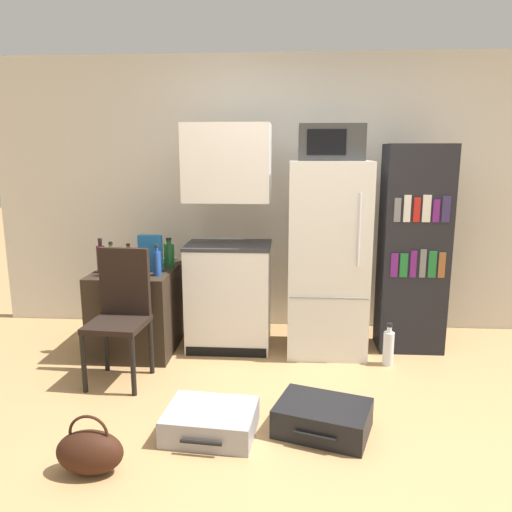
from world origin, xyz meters
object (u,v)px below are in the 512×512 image
bowl (169,260)px  handbag (90,451)px  water_bottle_front (388,347)px  bottle_amber_beer (128,254)px  microwave (331,143)px  bookshelf (413,250)px  bottle_olive_oil (112,262)px  bottle_green_tall (169,255)px  suitcase_small_flat (211,421)px  bottle_ketchup_red (134,268)px  chair (121,305)px  side_table (138,310)px  kitchen_hutch (229,248)px  bottle_wine_dark (101,258)px  bottle_blue_soda (157,263)px  cereal_box (151,253)px  refrigerator (327,259)px  suitcase_large_flat (323,418)px

bowl → handbag: bearing=-89.0°
water_bottle_front → bottle_amber_beer: bearing=168.2°
microwave → bookshelf: size_ratio=0.29×
bottle_olive_oil → bottle_green_tall: size_ratio=1.11×
bottle_amber_beer → water_bottle_front: 2.37m
suitcase_small_flat → handbag: handbag is taller
bottle_ketchup_red → water_bottle_front: bearing=-0.1°
chair → handbag: (0.20, -1.15, -0.44)m
side_table → kitchen_hutch: size_ratio=0.40×
side_table → handbag: bearing=-81.5°
side_table → bottle_wine_dark: bottle_wine_dark is taller
bottle_ketchup_red → bottle_blue_soda: size_ratio=0.58×
side_table → suitcase_small_flat: size_ratio=1.32×
bottle_green_tall → side_table: bearing=-152.8°
chair → bottle_amber_beer: bearing=108.0°
bottle_blue_soda → handbag: 1.66m
bottle_wine_dark → handbag: bottle_wine_dark is taller
bottle_wine_dark → chair: bottle_wine_dark is taller
bottle_amber_beer → bottle_wine_dark: (-0.10, -0.40, 0.05)m
bowl → microwave: bearing=-8.6°
microwave → cereal_box: size_ratio=1.70×
microwave → chair: size_ratio=0.52×
bottle_blue_soda → chair: chair is taller
chair → bottle_blue_soda: bearing=66.9°
bottle_wine_dark → suitcase_small_flat: 1.75m
bowl → water_bottle_front: (1.87, -0.49, -0.58)m
bookshelf → cereal_box: 2.20m
refrigerator → handbag: refrigerator is taller
kitchen_hutch → bookshelf: 1.56m
bottle_olive_oil → bowl: bottle_olive_oil is taller
chair → suitcase_small_flat: size_ratio=1.72×
microwave → bottle_amber_beer: microwave is taller
refrigerator → suitcase_small_flat: refrigerator is taller
side_table → microwave: microwave is taller
side_table → water_bottle_front: size_ratio=2.15×
kitchen_hutch → bottle_olive_oil: 0.96m
bowl → cereal_box: (-0.07, -0.34, 0.13)m
bottle_olive_oil → bottle_wine_dark: (-0.13, 0.12, 0.00)m
bottle_green_tall → bottle_ketchup_red: bearing=-122.6°
refrigerator → bottle_green_tall: size_ratio=6.45×
bottle_wine_dark → cereal_box: size_ratio=0.95×
bottle_ketchup_red → handbag: (0.20, -1.51, -0.64)m
handbag → side_table: bearing=98.5°
side_table → refrigerator: (1.61, 0.09, 0.45)m
cereal_box → water_bottle_front: size_ratio=0.86×
suitcase_large_flat → bottle_wine_dark: bearing=165.8°
bottle_amber_beer → cereal_box: 0.43m
bottle_amber_beer → cereal_box: cereal_box is taller
bottle_blue_soda → water_bottle_front: size_ratio=0.71×
bowl → kitchen_hutch: bearing=-17.4°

